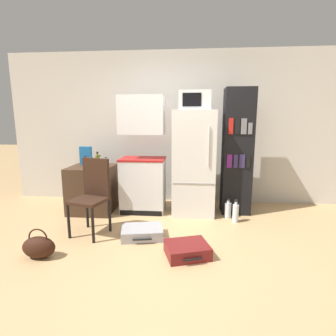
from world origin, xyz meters
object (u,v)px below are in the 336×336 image
(microwave, at_px, (195,101))
(bowl, at_px, (99,165))
(suitcase_small_flat, at_px, (142,232))
(bottle_clear_short, at_px, (100,161))
(bottle_milk_white, at_px, (106,163))
(bottle_ketchup_red, at_px, (86,162))
(suitcase_large_flat, at_px, (187,250))
(handbag, at_px, (39,247))
(side_table, at_px, (93,189))
(water_bottle_middle, at_px, (228,210))
(bookshelf, at_px, (237,152))
(refrigerator, at_px, (194,163))
(kitchen_hutch, at_px, (143,160))
(chair, at_px, (93,190))
(bottle_olive_oil, at_px, (98,161))
(water_bottle_front, at_px, (236,213))
(cereal_box, at_px, (86,156))

(microwave, bearing_deg, bowl, -178.61)
(suitcase_small_flat, bearing_deg, bottle_clear_short, 119.01)
(bottle_milk_white, bearing_deg, bottle_ketchup_red, 177.46)
(bottle_milk_white, bearing_deg, suitcase_large_flat, -44.54)
(handbag, bearing_deg, bottle_milk_white, 78.29)
(bottle_clear_short, bearing_deg, suitcase_large_flat, -45.20)
(suitcase_large_flat, bearing_deg, side_table, 121.96)
(water_bottle_middle, bearing_deg, bookshelf, 62.44)
(suitcase_large_flat, distance_m, water_bottle_middle, 1.34)
(refrigerator, bearing_deg, bottle_clear_short, 176.29)
(kitchen_hutch, distance_m, bottle_clear_short, 0.73)
(side_table, bearing_deg, bowl, 5.09)
(chair, bearing_deg, water_bottle_middle, 35.88)
(kitchen_hutch, distance_m, suitcase_small_flat, 1.27)
(microwave, bearing_deg, bottle_ketchup_red, -177.13)
(microwave, height_order, bottle_olive_oil, microwave)
(chair, xyz_separation_m, suitcase_large_flat, (1.24, -0.53, -0.50))
(bottle_olive_oil, bearing_deg, water_bottle_front, -4.68)
(refrigerator, bearing_deg, water_bottle_middle, -18.36)
(side_table, relative_size, kitchen_hutch, 0.40)
(kitchen_hutch, height_order, water_bottle_middle, kitchen_hutch)
(side_table, bearing_deg, water_bottle_middle, -3.41)
(bottle_olive_oil, bearing_deg, bottle_clear_short, 102.86)
(bottle_olive_oil, bearing_deg, refrigerator, 6.76)
(suitcase_small_flat, distance_m, handbag, 1.18)
(chair, relative_size, suitcase_large_flat, 1.80)
(bookshelf, height_order, bottle_clear_short, bookshelf)
(refrigerator, distance_m, water_bottle_middle, 0.88)
(side_table, distance_m, handbag, 1.53)
(bottle_olive_oil, bearing_deg, water_bottle_middle, -0.07)
(handbag, bearing_deg, refrigerator, 43.05)
(water_bottle_front, height_order, water_bottle_middle, water_bottle_front)
(bowl, xyz_separation_m, chair, (0.20, -0.81, -0.19))
(suitcase_large_flat, height_order, handbag, handbag)
(refrigerator, relative_size, bookshelf, 0.83)
(side_table, relative_size, bottle_clear_short, 4.72)
(bottle_olive_oil, height_order, bowl, bottle_olive_oil)
(side_table, xyz_separation_m, suitcase_large_flat, (1.56, -1.33, -0.30))
(side_table, relative_size, refrigerator, 0.46)
(microwave, distance_m, bottle_clear_short, 1.81)
(bottle_ketchup_red, relative_size, chair, 0.17)
(refrigerator, xyz_separation_m, handbag, (-1.67, -1.56, -0.68))
(refrigerator, distance_m, bookshelf, 0.70)
(refrigerator, bearing_deg, cereal_box, 176.69)
(kitchen_hutch, bearing_deg, cereal_box, 175.99)
(handbag, bearing_deg, side_table, 88.43)
(kitchen_hutch, height_order, cereal_box, kitchen_hutch)
(bottle_olive_oil, height_order, cereal_box, cereal_box)
(cereal_box, height_order, water_bottle_front, cereal_box)
(bottle_olive_oil, bearing_deg, bowl, 105.94)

